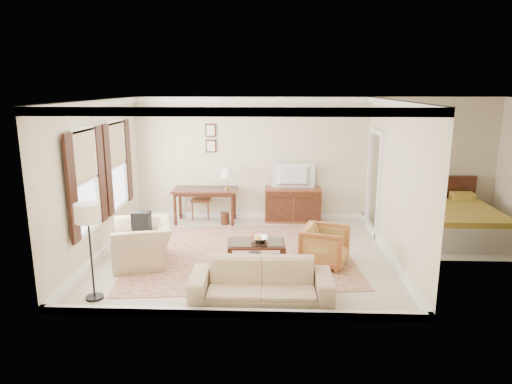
# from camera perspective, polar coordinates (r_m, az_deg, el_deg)

# --- Properties ---
(room_shell) EXTENTS (5.51, 5.01, 2.91)m
(room_shell) POSITION_cam_1_polar(r_m,az_deg,el_deg) (8.29, -1.48, 8.46)
(room_shell) COLOR beige
(room_shell) RESTS_ON ground
(annex_bedroom) EXTENTS (3.00, 2.70, 2.90)m
(annex_bedroom) POSITION_cam_1_polar(r_m,az_deg,el_deg) (10.57, 24.19, -3.45)
(annex_bedroom) COLOR beige
(annex_bedroom) RESTS_ON ground
(window_front) EXTENTS (0.12, 1.56, 1.80)m
(window_front) POSITION_cam_1_polar(r_m,az_deg,el_deg) (8.37, -20.56, 1.29)
(window_front) COLOR #CCB284
(window_front) RESTS_ON room_shell
(window_rear) EXTENTS (0.12, 1.56, 1.80)m
(window_rear) POSITION_cam_1_polar(r_m,az_deg,el_deg) (9.84, -17.01, 3.23)
(window_rear) COLOR #CCB284
(window_rear) RESTS_ON room_shell
(doorway) EXTENTS (0.10, 1.12, 2.25)m
(doorway) POSITION_cam_1_polar(r_m,az_deg,el_deg) (10.19, 14.53, 1.00)
(doorway) COLOR white
(doorway) RESTS_ON room_shell
(rug) EXTENTS (4.48, 3.96, 0.01)m
(rug) POSITION_cam_1_polar(r_m,az_deg,el_deg) (8.83, -2.02, -7.71)
(rug) COLOR brown
(rug) RESTS_ON room_shell
(writing_desk) EXTENTS (1.48, 0.74, 0.81)m
(writing_desk) POSITION_cam_1_polar(r_m,az_deg,el_deg) (10.68, -6.38, -0.18)
(writing_desk) COLOR #4D2316
(writing_desk) RESTS_ON room_shell
(desk_chair) EXTENTS (0.49, 0.49, 1.05)m
(desk_chair) POSITION_cam_1_polar(r_m,az_deg,el_deg) (11.09, -6.87, -0.62)
(desk_chair) COLOR brown
(desk_chair) RESTS_ON room_shell
(desk_lamp) EXTENTS (0.32, 0.32, 0.50)m
(desk_lamp) POSITION_cam_1_polar(r_m,az_deg,el_deg) (10.54, -3.66, 1.69)
(desk_lamp) COLOR silver
(desk_lamp) RESTS_ON writing_desk
(framed_prints) EXTENTS (0.25, 0.04, 0.68)m
(framed_prints) POSITION_cam_1_polar(r_m,az_deg,el_deg) (10.89, -5.67, 6.73)
(framed_prints) COLOR #4D2316
(framed_prints) RESTS_ON room_shell
(sideboard) EXTENTS (1.31, 0.50, 0.80)m
(sideboard) POSITION_cam_1_polar(r_m,az_deg,el_deg) (10.83, 4.61, -1.58)
(sideboard) COLOR brown
(sideboard) RESTS_ON room_shell
(tv) EXTENTS (0.96, 0.55, 0.13)m
(tv) POSITION_cam_1_polar(r_m,az_deg,el_deg) (10.62, 4.70, 3.00)
(tv) COLOR black
(tv) RESTS_ON sideboard
(coffee_table) EXTENTS (1.05, 0.65, 0.43)m
(coffee_table) POSITION_cam_1_polar(r_m,az_deg,el_deg) (8.24, 0.05, -6.88)
(coffee_table) COLOR #4D2316
(coffee_table) RESTS_ON room_shell
(fruit_bowl) EXTENTS (0.42, 0.42, 0.10)m
(fruit_bowl) POSITION_cam_1_polar(r_m,az_deg,el_deg) (8.21, 0.52, -5.79)
(fruit_bowl) COLOR silver
(fruit_bowl) RESTS_ON coffee_table
(book_a) EXTENTS (0.28, 0.09, 0.38)m
(book_a) POSITION_cam_1_polar(r_m,az_deg,el_deg) (8.38, -0.91, -7.67)
(book_a) COLOR brown
(book_a) RESTS_ON coffee_table
(book_b) EXTENTS (0.26, 0.16, 0.38)m
(book_b) POSITION_cam_1_polar(r_m,az_deg,el_deg) (8.29, 1.83, -7.94)
(book_b) COLOR brown
(book_b) RESTS_ON coffee_table
(striped_armchair) EXTENTS (0.93, 0.96, 0.79)m
(striped_armchair) POSITION_cam_1_polar(r_m,az_deg,el_deg) (8.27, 8.62, -6.45)
(striped_armchair) COLOR brown
(striped_armchair) RESTS_ON room_shell
(club_armchair) EXTENTS (1.05, 1.33, 1.02)m
(club_armchair) POSITION_cam_1_polar(r_m,az_deg,el_deg) (8.49, -14.02, -5.36)
(club_armchair) COLOR tan
(club_armchair) RESTS_ON room_shell
(backpack) EXTENTS (0.24, 0.33, 0.40)m
(backpack) POSITION_cam_1_polar(r_m,az_deg,el_deg) (8.50, -14.13, -3.57)
(backpack) COLOR black
(backpack) RESTS_ON club_armchair
(sofa) EXTENTS (2.11, 0.64, 0.82)m
(sofa) POSITION_cam_1_polar(r_m,az_deg,el_deg) (6.85, 0.67, -10.42)
(sofa) COLOR tan
(sofa) RESTS_ON room_shell
(floor_lamp) EXTENTS (0.37, 0.37, 1.49)m
(floor_lamp) POSITION_cam_1_polar(r_m,az_deg,el_deg) (7.08, -20.26, -3.32)
(floor_lamp) COLOR black
(floor_lamp) RESTS_ON room_shell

